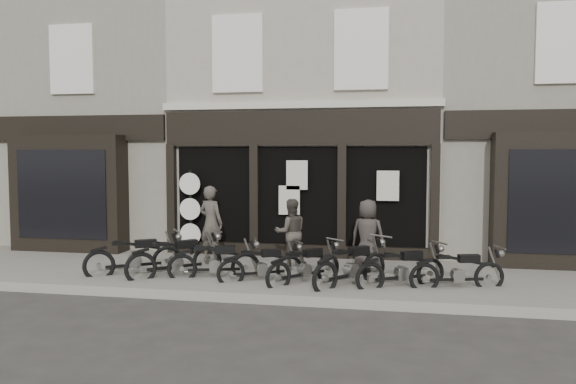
% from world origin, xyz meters
% --- Properties ---
extents(ground_plane, '(90.00, 90.00, 0.00)m').
position_xyz_m(ground_plane, '(0.00, 0.00, 0.00)').
color(ground_plane, '#2D2B28').
rests_on(ground_plane, ground).
extents(pavement, '(30.00, 4.20, 0.12)m').
position_xyz_m(pavement, '(0.00, 0.90, 0.06)').
color(pavement, slate).
rests_on(pavement, ground_plane).
extents(kerb, '(30.00, 0.25, 0.13)m').
position_xyz_m(kerb, '(0.00, -1.25, 0.07)').
color(kerb, gray).
rests_on(kerb, ground_plane).
extents(central_building, '(7.30, 6.22, 8.34)m').
position_xyz_m(central_building, '(0.00, 5.95, 4.08)').
color(central_building, '#A69D8E').
rests_on(central_building, ground).
extents(neighbour_left, '(5.60, 6.73, 8.34)m').
position_xyz_m(neighbour_left, '(-6.35, 5.90, 4.04)').
color(neighbour_left, gray).
rests_on(neighbour_left, ground).
extents(neighbour_right, '(5.60, 6.73, 8.34)m').
position_xyz_m(neighbour_right, '(6.35, 5.90, 4.04)').
color(neighbour_right, gray).
rests_on(neighbour_right, ground).
extents(motorcycle_0, '(1.93, 1.44, 1.05)m').
position_xyz_m(motorcycle_0, '(-3.25, 0.24, 0.42)').
color(motorcycle_0, black).
rests_on(motorcycle_0, ground).
extents(motorcycle_1, '(1.83, 1.68, 1.07)m').
position_xyz_m(motorcycle_1, '(-2.26, 0.20, 0.43)').
color(motorcycle_1, black).
rests_on(motorcycle_1, ground).
extents(motorcycle_2, '(1.95, 0.87, 0.97)m').
position_xyz_m(motorcycle_2, '(-1.36, 0.20, 0.38)').
color(motorcycle_2, black).
rests_on(motorcycle_2, ground).
extents(motorcycle_3, '(1.73, 1.16, 0.91)m').
position_xyz_m(motorcycle_3, '(-0.30, 0.15, 0.36)').
color(motorcycle_3, black).
rests_on(motorcycle_3, ground).
extents(motorcycle_4, '(1.48, 1.64, 0.95)m').
position_xyz_m(motorcycle_4, '(0.63, 0.13, 0.38)').
color(motorcycle_4, black).
rests_on(motorcycle_4, ground).
extents(motorcycle_5, '(1.54, 1.85, 1.04)m').
position_xyz_m(motorcycle_5, '(1.61, 0.12, 0.41)').
color(motorcycle_5, black).
rests_on(motorcycle_5, ground).
extents(motorcycle_6, '(1.85, 1.25, 0.98)m').
position_xyz_m(motorcycle_6, '(2.63, 0.14, 0.39)').
color(motorcycle_6, black).
rests_on(motorcycle_6, ground).
extents(motorcycle_7, '(1.92, 0.79, 0.94)m').
position_xyz_m(motorcycle_7, '(3.74, 0.22, 0.37)').
color(motorcycle_7, black).
rests_on(motorcycle_7, ground).
extents(man_left, '(0.80, 0.66, 1.87)m').
position_xyz_m(man_left, '(-2.08, 2.10, 1.06)').
color(man_left, '#47413A').
rests_on(man_left, pavement).
extents(man_centre, '(0.94, 0.84, 1.60)m').
position_xyz_m(man_centre, '(0.03, 1.74, 0.92)').
color(man_centre, '#433D36').
rests_on(man_centre, pavement).
extents(man_right, '(0.91, 0.72, 1.64)m').
position_xyz_m(man_right, '(1.87, 1.53, 0.94)').
color(man_right, '#36312D').
rests_on(man_right, pavement).
extents(advert_sign_post, '(0.58, 0.37, 2.37)m').
position_xyz_m(advert_sign_post, '(-2.83, 2.65, 1.15)').
color(advert_sign_post, black).
rests_on(advert_sign_post, ground).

